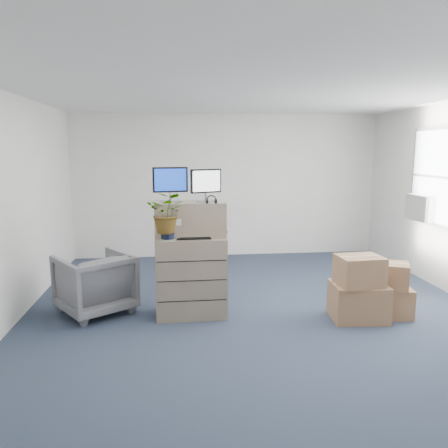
{
  "coord_description": "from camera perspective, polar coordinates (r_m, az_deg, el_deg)",
  "views": [
    {
      "loc": [
        -1.03,
        -5.08,
        2.11
      ],
      "look_at": [
        -0.41,
        0.4,
        1.17
      ],
      "focal_mm": 35.0,
      "sensor_mm": 36.0,
      "label": 1
    }
  ],
  "objects": [
    {
      "name": "filing_cabinet_lower",
      "position": [
        5.63,
        -4.33,
        -6.81
      ],
      "size": [
        0.88,
        0.55,
        1.02
      ],
      "primitive_type": "cube",
      "rotation": [
        0.0,
        0.0,
        0.01
      ],
      "color": "#826F5A",
      "rests_on": "ground"
    },
    {
      "name": "external_drive",
      "position": [
        5.65,
        -0.75,
        -1.07
      ],
      "size": [
        0.22,
        0.19,
        0.06
      ],
      "primitive_type": "cube",
      "rotation": [
        0.0,
        0.0,
        0.28
      ],
      "color": "black",
      "rests_on": "filing_cabinet_lower"
    },
    {
      "name": "phone_dock",
      "position": [
        5.56,
        -4.97,
        -1.08
      ],
      "size": [
        0.07,
        0.05,
        0.14
      ],
      "rotation": [
        0.0,
        0.0,
        0.01
      ],
      "color": "silver",
      "rests_on": "filing_cabinet_lower"
    },
    {
      "name": "wall_back",
      "position": [
        8.68,
        0.39,
        5.01
      ],
      "size": [
        6.0,
        0.02,
        2.8
      ],
      "primitive_type": "cube",
      "color": "silver",
      "rests_on": "ground"
    },
    {
      "name": "monitor_left",
      "position": [
        5.48,
        -7.02,
        5.41
      ],
      "size": [
        0.44,
        0.21,
        0.43
      ],
      "rotation": [
        0.0,
        0.0,
        0.19
      ],
      "color": "#99999E",
      "rests_on": "filing_cabinet_upper"
    },
    {
      "name": "keyboard",
      "position": [
        5.39,
        -3.97,
        -1.8
      ],
      "size": [
        0.42,
        0.18,
        0.02
      ],
      "primitive_type": "cube",
      "rotation": [
        0.0,
        0.0,
        0.01
      ],
      "color": "black",
      "rests_on": "filing_cabinet_lower"
    },
    {
      "name": "headphones",
      "position": [
        5.31,
        -1.67,
        3.11
      ],
      "size": [
        0.13,
        0.02,
        0.13
      ],
      "primitive_type": "torus",
      "rotation": [
        1.57,
        0.0,
        0.01
      ],
      "color": "black",
      "rests_on": "filing_cabinet_upper"
    },
    {
      "name": "filing_cabinet_upper",
      "position": [
        5.51,
        -4.45,
        0.65
      ],
      "size": [
        0.88,
        0.45,
        0.44
      ],
      "primitive_type": "cube",
      "rotation": [
        0.0,
        0.0,
        0.01
      ],
      "color": "#826F5A",
      "rests_on": "filing_cabinet_lower"
    },
    {
      "name": "tissue_box",
      "position": [
        5.6,
        -1.48,
        -0.38
      ],
      "size": [
        0.28,
        0.19,
        0.1
      ],
      "primitive_type": "cube",
      "rotation": [
        0.0,
        0.0,
        -0.26
      ],
      "color": "#3E88D6",
      "rests_on": "external_drive"
    },
    {
      "name": "ac_unit",
      "position": [
        7.61,
        24.43,
        1.97
      ],
      "size": [
        0.24,
        0.6,
        0.4
      ],
      "primitive_type": "cube",
      "color": "silver",
      "rests_on": "wall_right"
    },
    {
      "name": "monitor_right",
      "position": [
        5.44,
        -2.36,
        5.3
      ],
      "size": [
        0.39,
        0.23,
        0.41
      ],
      "rotation": [
        0.0,
        0.0,
        0.39
      ],
      "color": "#99999E",
      "rests_on": "filing_cabinet_upper"
    },
    {
      "name": "mouse",
      "position": [
        5.44,
        -1.2,
        -1.62
      ],
      "size": [
        0.11,
        0.08,
        0.03
      ],
      "primitive_type": "ellipsoid",
      "rotation": [
        0.0,
        0.0,
        0.2
      ],
      "color": "silver",
      "rests_on": "filing_cabinet_lower"
    },
    {
      "name": "ground",
      "position": [
        5.59,
        4.74,
        -12.49
      ],
      "size": [
        7.0,
        7.0,
        0.0
      ],
      "primitive_type": "plane",
      "color": "#263445",
      "rests_on": "ground"
    },
    {
      "name": "cardboard_boxes",
      "position": [
        6.09,
        18.84,
        -7.92
      ],
      "size": [
        1.43,
        1.47,
        0.83
      ],
      "color": "#8E6644",
      "rests_on": "ground"
    },
    {
      "name": "potted_plant",
      "position": [
        5.31,
        -7.4,
        0.8
      ],
      "size": [
        0.57,
        0.61,
        0.48
      ],
      "rotation": [
        0.0,
        0.0,
        0.01
      ],
      "color": "#97AE8C",
      "rests_on": "filing_cabinet_lower"
    },
    {
      "name": "water_bottle",
      "position": [
        5.52,
        -3.83,
        -0.42
      ],
      "size": [
        0.07,
        0.07,
        0.23
      ],
      "primitive_type": "cylinder",
      "color": "#96989E",
      "rests_on": "filing_cabinet_lower"
    },
    {
      "name": "office_chair",
      "position": [
        5.96,
        -16.54,
        -7.08
      ],
      "size": [
        1.13,
        1.12,
        0.86
      ],
      "primitive_type": "imported",
      "rotation": [
        0.0,
        0.0,
        3.75
      ],
      "color": "slate",
      "rests_on": "ground"
    }
  ]
}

